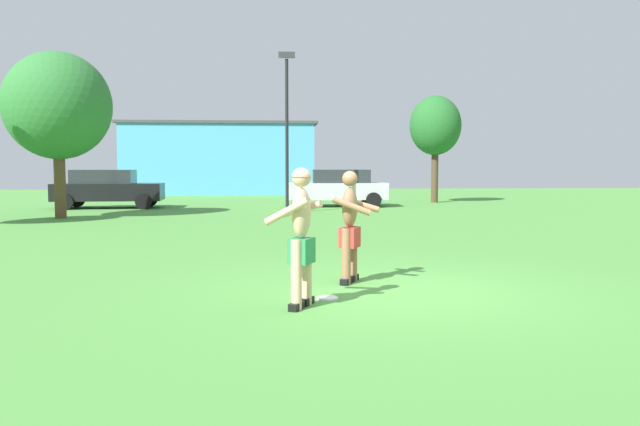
{
  "coord_description": "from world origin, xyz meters",
  "views": [
    {
      "loc": [
        -1.73,
        -8.65,
        1.73
      ],
      "look_at": [
        -0.92,
        1.2,
        1.0
      ],
      "focal_mm": 35.93,
      "sensor_mm": 36.0,
      "label": 1
    }
  ],
  "objects_px": {
    "car_silver_near_post": "(337,187)",
    "car_black_mid_lot": "(108,188)",
    "tree_right_field": "(435,126)",
    "frisbee": "(327,298)",
    "tree_left_field": "(58,106)",
    "lamp_post": "(287,115)",
    "player_with_cap": "(301,231)",
    "player_in_red": "(350,225)"
  },
  "relations": [
    {
      "from": "car_black_mid_lot",
      "to": "lamp_post",
      "type": "distance_m",
      "value": 8.44
    },
    {
      "from": "frisbee",
      "to": "car_black_mid_lot",
      "type": "xyz_separation_m",
      "value": [
        -7.32,
        18.73,
        0.81
      ]
    },
    {
      "from": "car_silver_near_post",
      "to": "tree_left_field",
      "type": "xyz_separation_m",
      "value": [
        -9.82,
        -5.46,
        2.86
      ]
    },
    {
      "from": "player_in_red",
      "to": "lamp_post",
      "type": "height_order",
      "value": "lamp_post"
    },
    {
      "from": "tree_right_field",
      "to": "frisbee",
      "type": "bearing_deg",
      "value": -108.28
    },
    {
      "from": "player_in_red",
      "to": "tree_left_field",
      "type": "bearing_deg",
      "value": 122.93
    },
    {
      "from": "car_silver_near_post",
      "to": "car_black_mid_lot",
      "type": "xyz_separation_m",
      "value": [
        -9.53,
        -0.32,
        0.0
      ]
    },
    {
      "from": "frisbee",
      "to": "tree_left_field",
      "type": "relative_size",
      "value": 0.05
    },
    {
      "from": "frisbee",
      "to": "player_with_cap",
      "type": "bearing_deg",
      "value": -129.03
    },
    {
      "from": "car_black_mid_lot",
      "to": "tree_left_field",
      "type": "relative_size",
      "value": 0.8
    },
    {
      "from": "player_in_red",
      "to": "tree_right_field",
      "type": "height_order",
      "value": "tree_right_field"
    },
    {
      "from": "lamp_post",
      "to": "tree_left_field",
      "type": "distance_m",
      "value": 7.8
    },
    {
      "from": "tree_left_field",
      "to": "lamp_post",
      "type": "bearing_deg",
      "value": 14.01
    },
    {
      "from": "tree_right_field",
      "to": "car_black_mid_lot",
      "type": "bearing_deg",
      "value": -168.52
    },
    {
      "from": "player_in_red",
      "to": "tree_left_field",
      "type": "height_order",
      "value": "tree_left_field"
    },
    {
      "from": "player_with_cap",
      "to": "car_silver_near_post",
      "type": "relative_size",
      "value": 0.4
    },
    {
      "from": "car_silver_near_post",
      "to": "tree_left_field",
      "type": "height_order",
      "value": "tree_left_field"
    },
    {
      "from": "car_black_mid_lot",
      "to": "lamp_post",
      "type": "height_order",
      "value": "lamp_post"
    },
    {
      "from": "car_silver_near_post",
      "to": "car_black_mid_lot",
      "type": "bearing_deg",
      "value": -178.08
    },
    {
      "from": "car_silver_near_post",
      "to": "tree_left_field",
      "type": "distance_m",
      "value": 11.59
    },
    {
      "from": "car_silver_near_post",
      "to": "tree_right_field",
      "type": "xyz_separation_m",
      "value": [
        4.95,
        2.62,
        2.78
      ]
    },
    {
      "from": "car_silver_near_post",
      "to": "tree_right_field",
      "type": "distance_m",
      "value": 6.25
    },
    {
      "from": "frisbee",
      "to": "tree_left_field",
      "type": "bearing_deg",
      "value": 119.24
    },
    {
      "from": "player_with_cap",
      "to": "player_in_red",
      "type": "bearing_deg",
      "value": 63.09
    },
    {
      "from": "player_with_cap",
      "to": "player_in_red",
      "type": "relative_size",
      "value": 1.04
    },
    {
      "from": "tree_right_field",
      "to": "player_with_cap",
      "type": "bearing_deg",
      "value": -108.79
    },
    {
      "from": "car_silver_near_post",
      "to": "tree_right_field",
      "type": "relative_size",
      "value": 0.86
    },
    {
      "from": "car_silver_near_post",
      "to": "player_in_red",
      "type": "bearing_deg",
      "value": -95.63
    },
    {
      "from": "car_silver_near_post",
      "to": "lamp_post",
      "type": "bearing_deg",
      "value": -122.23
    },
    {
      "from": "player_in_red",
      "to": "frisbee",
      "type": "relative_size",
      "value": 6.01
    },
    {
      "from": "player_in_red",
      "to": "lamp_post",
      "type": "xyz_separation_m",
      "value": [
        -0.49,
        14.32,
        2.72
      ]
    },
    {
      "from": "frisbee",
      "to": "tree_left_field",
      "type": "xyz_separation_m",
      "value": [
        -7.61,
        13.59,
        3.68
      ]
    },
    {
      "from": "lamp_post",
      "to": "tree_left_field",
      "type": "xyz_separation_m",
      "value": [
        -7.56,
        -1.89,
        0.1
      ]
    },
    {
      "from": "lamp_post",
      "to": "car_black_mid_lot",
      "type": "bearing_deg",
      "value": 155.91
    },
    {
      "from": "player_with_cap",
      "to": "tree_left_field",
      "type": "xyz_separation_m",
      "value": [
        -7.24,
        14.04,
        2.74
      ]
    },
    {
      "from": "player_with_cap",
      "to": "tree_right_field",
      "type": "height_order",
      "value": "tree_right_field"
    },
    {
      "from": "lamp_post",
      "to": "tree_left_field",
      "type": "relative_size",
      "value": 1.07
    },
    {
      "from": "player_with_cap",
      "to": "tree_right_field",
      "type": "xyz_separation_m",
      "value": [
        7.52,
        22.12,
        2.66
      ]
    },
    {
      "from": "player_in_red",
      "to": "tree_left_field",
      "type": "xyz_separation_m",
      "value": [
        -8.05,
        12.43,
        2.82
      ]
    },
    {
      "from": "player_in_red",
      "to": "lamp_post",
      "type": "relative_size",
      "value": 0.28
    },
    {
      "from": "player_with_cap",
      "to": "car_black_mid_lot",
      "type": "height_order",
      "value": "player_with_cap"
    },
    {
      "from": "car_black_mid_lot",
      "to": "car_silver_near_post",
      "type": "bearing_deg",
      "value": 1.92
    }
  ]
}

